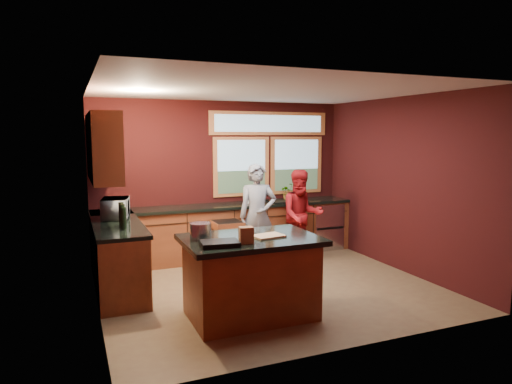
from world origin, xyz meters
TOP-DOWN VIEW (x-y plane):
  - floor at (0.00, 0.00)m, footprint 4.50×4.50m
  - room_shell at (-0.60, 0.32)m, footprint 4.52×4.02m
  - back_counter at (0.20, 1.70)m, footprint 4.50×0.64m
  - left_counter at (-1.95, 0.85)m, footprint 0.64×2.30m
  - island at (-0.61, -0.87)m, footprint 1.55×1.05m
  - person_grey at (0.25, 1.00)m, footprint 0.68×0.53m
  - person_red at (1.08, 1.06)m, footprint 0.85×0.72m
  - microwave at (-1.92, 1.04)m, footprint 0.45×0.59m
  - potted_plant at (1.17, 1.75)m, footprint 0.29×0.25m
  - paper_towel at (0.34, 1.70)m, footprint 0.12×0.12m
  - cutting_board at (-0.41, -0.92)m, footprint 0.39×0.30m
  - stock_pot at (-1.16, -0.72)m, footprint 0.24×0.24m
  - paper_bag at (-0.76, -1.12)m, footprint 0.17×0.14m
  - black_tray at (-1.06, -1.12)m, footprint 0.43×0.33m

SIDE VIEW (x-z plane):
  - floor at x=0.00m, z-range 0.00..0.00m
  - back_counter at x=0.20m, z-range 0.00..0.93m
  - left_counter at x=-1.95m, z-range 0.00..0.93m
  - island at x=-0.61m, z-range 0.01..0.95m
  - person_red at x=1.08m, z-range 0.00..1.54m
  - person_grey at x=0.25m, z-range 0.00..1.66m
  - cutting_board at x=-0.41m, z-range 0.94..0.96m
  - black_tray at x=-1.06m, z-range 0.94..0.99m
  - stock_pot at x=-1.16m, z-range 0.94..1.12m
  - paper_bag at x=-0.76m, z-range 0.94..1.12m
  - paper_towel at x=0.34m, z-range 0.93..1.21m
  - microwave at x=-1.92m, z-range 0.93..1.22m
  - potted_plant at x=1.17m, z-range 0.93..1.25m
  - room_shell at x=-0.60m, z-range 0.44..3.15m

